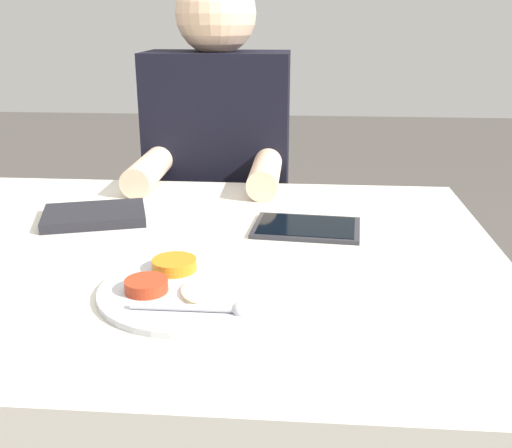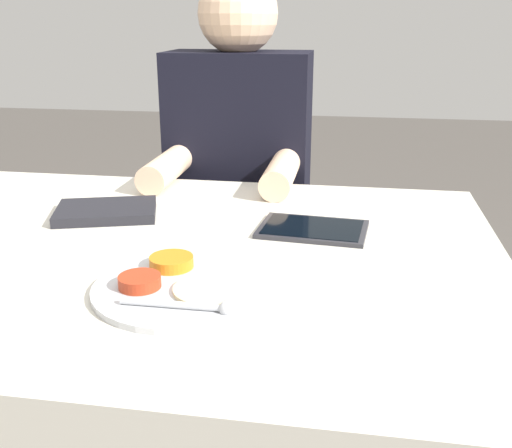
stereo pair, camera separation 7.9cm
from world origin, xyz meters
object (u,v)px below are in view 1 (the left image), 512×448
Objects in this scene: red_notebook at (94,216)px; thali_tray at (189,288)px; tablet_device at (306,227)px; person_diner at (220,213)px.

thali_tray is at bearing -51.56° from red_notebook.
red_notebook is at bearing 176.79° from tablet_device.
person_diner reaches higher than thali_tray.
person_diner is at bearing 94.77° from thali_tray.
tablet_device is 0.18× the size of person_diner.
person_diner is (-0.07, 0.79, -0.14)m from thali_tray.
red_notebook reaches higher than tablet_device.
red_notebook is 0.53m from person_diner.
person_diner reaches higher than red_notebook.
red_notebook is 0.42m from tablet_device.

